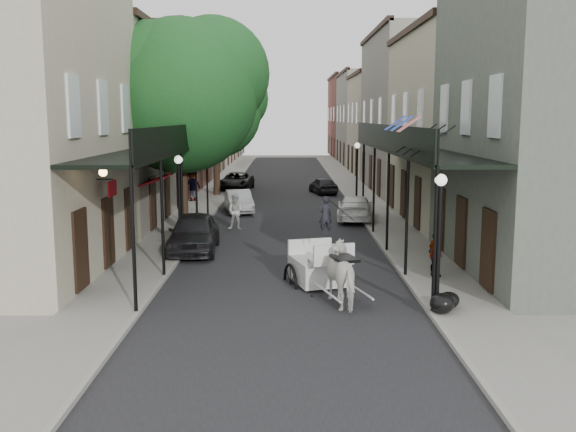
{
  "coord_description": "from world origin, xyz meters",
  "views": [
    {
      "loc": [
        0.06,
        -18.68,
        5.32
      ],
      "look_at": [
        0.12,
        5.18,
        1.6
      ],
      "focal_mm": 40.0,
      "sensor_mm": 36.0,
      "label": 1
    }
  ],
  "objects_px": {
    "horse": "(346,275)",
    "lamppost_left": "(179,201)",
    "tree_near": "(190,90)",
    "pedestrian_sidewalk_left": "(192,185)",
    "car_left_far": "(236,181)",
    "carriage": "(315,247)",
    "car_left_mid": "(239,201)",
    "tree_far": "(221,108)",
    "lamppost_right_far": "(357,174)",
    "pedestrian_sidewalk_right": "(436,254)",
    "pedestrian_walking": "(236,212)",
    "car_right_far": "(323,185)",
    "lamppost_right_near": "(439,241)",
    "car_right_near": "(355,208)",
    "car_left_near": "(194,233)"
  },
  "relations": [
    {
      "from": "tree_near",
      "to": "lamppost_left",
      "type": "relative_size",
      "value": 2.6
    },
    {
      "from": "horse",
      "to": "car_right_near",
      "type": "height_order",
      "value": "horse"
    },
    {
      "from": "car_left_near",
      "to": "car_right_near",
      "type": "height_order",
      "value": "car_left_near"
    },
    {
      "from": "pedestrian_sidewalk_right",
      "to": "horse",
      "type": "bearing_deg",
      "value": 118.02
    },
    {
      "from": "pedestrian_sidewalk_right",
      "to": "car_right_far",
      "type": "xyz_separation_m",
      "value": [
        -2.32,
        23.7,
        -0.28
      ]
    },
    {
      "from": "car_right_far",
      "to": "lamppost_left",
      "type": "bearing_deg",
      "value": 58.8
    },
    {
      "from": "car_right_far",
      "to": "pedestrian_sidewalk_right",
      "type": "bearing_deg",
      "value": 83.4
    },
    {
      "from": "pedestrian_sidewalk_left",
      "to": "car_left_far",
      "type": "height_order",
      "value": "pedestrian_sidewalk_left"
    },
    {
      "from": "lamppost_right_far",
      "to": "horse",
      "type": "relative_size",
      "value": 1.78
    },
    {
      "from": "lamppost_left",
      "to": "lamppost_right_far",
      "type": "distance_m",
      "value": 14.53
    },
    {
      "from": "tree_far",
      "to": "carriage",
      "type": "relative_size",
      "value": 2.93
    },
    {
      "from": "lamppost_right_far",
      "to": "car_right_far",
      "type": "distance_m",
      "value": 7.75
    },
    {
      "from": "tree_near",
      "to": "car_right_near",
      "type": "height_order",
      "value": "tree_near"
    },
    {
      "from": "tree_near",
      "to": "horse",
      "type": "height_order",
      "value": "tree_near"
    },
    {
      "from": "horse",
      "to": "car_left_far",
      "type": "height_order",
      "value": "horse"
    },
    {
      "from": "lamppost_right_near",
      "to": "car_left_near",
      "type": "relative_size",
      "value": 0.82
    },
    {
      "from": "lamppost_right_far",
      "to": "car_right_far",
      "type": "bearing_deg",
      "value": 101.37
    },
    {
      "from": "tree_far",
      "to": "pedestrian_sidewalk_left",
      "type": "height_order",
      "value": "tree_far"
    },
    {
      "from": "pedestrian_sidewalk_right",
      "to": "car_left_far",
      "type": "bearing_deg",
      "value": 5.38
    },
    {
      "from": "tree_near",
      "to": "carriage",
      "type": "height_order",
      "value": "tree_near"
    },
    {
      "from": "car_left_far",
      "to": "pedestrian_sidewalk_right",
      "type": "bearing_deg",
      "value": -66.48
    },
    {
      "from": "lamppost_left",
      "to": "pedestrian_sidewalk_right",
      "type": "height_order",
      "value": "lamppost_left"
    },
    {
      "from": "horse",
      "to": "car_left_near",
      "type": "xyz_separation_m",
      "value": [
        -5.34,
        7.21,
        -0.1
      ]
    },
    {
      "from": "lamppost_right_far",
      "to": "car_left_far",
      "type": "relative_size",
      "value": 0.8
    },
    {
      "from": "car_left_near",
      "to": "car_left_far",
      "type": "distance_m",
      "value": 21.39
    },
    {
      "from": "tree_near",
      "to": "lamppost_right_near",
      "type": "bearing_deg",
      "value": -55.73
    },
    {
      "from": "pedestrian_walking",
      "to": "lamppost_right_far",
      "type": "bearing_deg",
      "value": 54.21
    },
    {
      "from": "car_left_far",
      "to": "car_right_far",
      "type": "bearing_deg",
      "value": -13.74
    },
    {
      "from": "lamppost_left",
      "to": "pedestrian_walking",
      "type": "xyz_separation_m",
      "value": [
        1.77,
        5.33,
        -1.2
      ]
    },
    {
      "from": "horse",
      "to": "lamppost_left",
      "type": "bearing_deg",
      "value": -66.45
    },
    {
      "from": "lamppost_right_far",
      "to": "pedestrian_sidewalk_right",
      "type": "bearing_deg",
      "value": -87.1
    },
    {
      "from": "pedestrian_sidewalk_right",
      "to": "car_left_near",
      "type": "xyz_separation_m",
      "value": [
        -8.52,
        4.45,
        -0.09
      ]
    },
    {
      "from": "tree_near",
      "to": "car_right_near",
      "type": "relative_size",
      "value": 2.17
    },
    {
      "from": "lamppost_right_near",
      "to": "pedestrian_sidewalk_right",
      "type": "height_order",
      "value": "lamppost_right_near"
    },
    {
      "from": "tree_near",
      "to": "lamppost_right_near",
      "type": "height_order",
      "value": "tree_near"
    },
    {
      "from": "carriage",
      "to": "car_left_far",
      "type": "distance_m",
      "value": 26.37
    },
    {
      "from": "pedestrian_walking",
      "to": "car_left_mid",
      "type": "bearing_deg",
      "value": 101.02
    },
    {
      "from": "pedestrian_sidewalk_left",
      "to": "car_right_far",
      "type": "distance_m",
      "value": 9.6
    },
    {
      "from": "car_right_near",
      "to": "pedestrian_sidewalk_right",
      "type": "bearing_deg",
      "value": 102.41
    },
    {
      "from": "tree_near",
      "to": "lamppost_right_far",
      "type": "height_order",
      "value": "tree_near"
    },
    {
      "from": "tree_near",
      "to": "car_right_far",
      "type": "distance_m",
      "value": 17.73
    },
    {
      "from": "lamppost_right_far",
      "to": "car_right_near",
      "type": "height_order",
      "value": "lamppost_right_far"
    },
    {
      "from": "tree_near",
      "to": "pedestrian_sidewalk_left",
      "type": "height_order",
      "value": "tree_near"
    },
    {
      "from": "pedestrian_sidewalk_right",
      "to": "lamppost_left",
      "type": "bearing_deg",
      "value": 51.94
    },
    {
      "from": "carriage",
      "to": "car_left_mid",
      "type": "relative_size",
      "value": 0.78
    },
    {
      "from": "pedestrian_walking",
      "to": "lamppost_left",
      "type": "bearing_deg",
      "value": -100.23
    },
    {
      "from": "tree_far",
      "to": "car_left_near",
      "type": "bearing_deg",
      "value": -87.94
    },
    {
      "from": "lamppost_right_near",
      "to": "lamppost_right_far",
      "type": "height_order",
      "value": "same"
    },
    {
      "from": "lamppost_right_near",
      "to": "car_right_near",
      "type": "relative_size",
      "value": 0.84
    },
    {
      "from": "pedestrian_sidewalk_left",
      "to": "car_right_far",
      "type": "relative_size",
      "value": 0.57
    }
  ]
}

